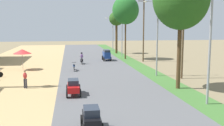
# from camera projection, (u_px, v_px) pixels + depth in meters

# --- Properties ---
(vendor_umbrella) EXTENTS (2.20, 2.20, 2.52)m
(vendor_umbrella) POSITION_uv_depth(u_px,v_px,m) (22.00, 51.00, 31.94)
(vendor_umbrella) COLOR #99999E
(vendor_umbrella) RESTS_ON dirt_shoulder
(pedestrian_on_shoulder) EXTENTS (0.43, 0.37, 1.62)m
(pedestrian_on_shoulder) POSITION_uv_depth(u_px,v_px,m) (25.00, 78.00, 22.55)
(pedestrian_on_shoulder) COLOR #33333D
(pedestrian_on_shoulder) RESTS_ON dirt_shoulder
(median_tree_third) EXTENTS (4.22, 4.22, 10.06)m
(median_tree_third) POSITION_uv_depth(u_px,v_px,m) (126.00, 10.00, 41.83)
(median_tree_third) COLOR #4C351E
(median_tree_third) RESTS_ON median_strip
(median_tree_fourth) EXTENTS (2.87, 2.87, 8.10)m
(median_tree_fourth) POSITION_uv_depth(u_px,v_px,m) (116.00, 19.00, 50.99)
(median_tree_fourth) COLOR #4C351E
(median_tree_fourth) RESTS_ON median_strip
(streetlamp_near) EXTENTS (3.16, 0.20, 7.67)m
(streetlamp_near) POSITION_uv_depth(u_px,v_px,m) (210.00, 39.00, 17.48)
(streetlamp_near) COLOR gray
(streetlamp_near) RESTS_ON median_strip
(streetlamp_mid) EXTENTS (3.16, 0.20, 8.02)m
(streetlamp_mid) POSITION_uv_depth(u_px,v_px,m) (157.00, 33.00, 27.85)
(streetlamp_mid) COLOR gray
(streetlamp_mid) RESTS_ON median_strip
(streetlamp_far) EXTENTS (3.16, 0.20, 8.35)m
(streetlamp_far) POSITION_uv_depth(u_px,v_px,m) (122.00, 29.00, 46.24)
(streetlamp_far) COLOR gray
(streetlamp_far) RESTS_ON median_strip
(streetlamp_farthest) EXTENTS (3.16, 0.20, 7.19)m
(streetlamp_farthest) POSITION_uv_depth(u_px,v_px,m) (113.00, 31.00, 55.88)
(streetlamp_farthest) COLOR gray
(streetlamp_farthest) RESTS_ON median_strip
(utility_pole_near) EXTENTS (1.80, 0.20, 9.56)m
(utility_pole_near) POSITION_uv_depth(u_px,v_px,m) (183.00, 30.00, 26.50)
(utility_pole_near) COLOR brown
(utility_pole_near) RESTS_ON ground
(utility_pole_far) EXTENTS (1.80, 0.20, 9.52)m
(utility_pole_far) POSITION_uv_depth(u_px,v_px,m) (144.00, 29.00, 39.44)
(utility_pole_far) COLOR brown
(utility_pole_far) RESTS_ON ground
(car_hatchback_black) EXTENTS (1.04, 2.00, 1.23)m
(car_hatchback_black) POSITION_uv_depth(u_px,v_px,m) (91.00, 118.00, 13.38)
(car_hatchback_black) COLOR black
(car_hatchback_black) RESTS_ON road_strip
(car_sedan_red) EXTENTS (1.10, 2.26, 1.19)m
(car_sedan_red) POSITION_uv_depth(u_px,v_px,m) (73.00, 86.00, 20.38)
(car_sedan_red) COLOR red
(car_sedan_red) RESTS_ON road_strip
(car_van_blue) EXTENTS (1.19, 2.41, 1.67)m
(car_van_blue) POSITION_uv_depth(u_px,v_px,m) (107.00, 54.00, 40.71)
(car_van_blue) COLOR navy
(car_van_blue) RESTS_ON road_strip
(motorbike_ahead_third) EXTENTS (0.54, 1.80, 0.94)m
(motorbike_ahead_third) POSITION_uv_depth(u_px,v_px,m) (74.00, 66.00, 31.50)
(motorbike_ahead_third) COLOR black
(motorbike_ahead_third) RESTS_ON road_strip
(motorbike_ahead_fourth) EXTENTS (0.54, 1.80, 1.66)m
(motorbike_ahead_fourth) POSITION_uv_depth(u_px,v_px,m) (82.00, 58.00, 37.10)
(motorbike_ahead_fourth) COLOR black
(motorbike_ahead_fourth) RESTS_ON road_strip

